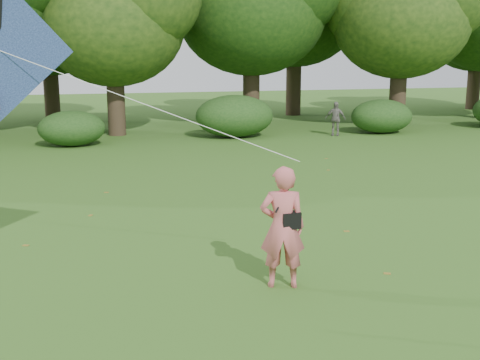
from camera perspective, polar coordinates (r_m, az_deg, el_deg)
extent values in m
plane|color=#265114|center=(9.56, 10.16, -10.86)|extent=(100.00, 100.00, 0.00)
imported|color=#C95E61|center=(9.53, 4.04, -4.49)|extent=(0.82, 0.64, 1.97)
imported|color=slate|center=(27.69, 9.03, 5.76)|extent=(0.98, 0.74, 1.54)
cube|color=black|center=(9.51, 4.80, -3.79)|extent=(0.30, 0.20, 0.26)
cylinder|color=black|center=(9.37, 4.17, -1.63)|extent=(0.33, 0.14, 0.47)
cylinder|color=white|center=(9.09, -8.15, 6.80)|extent=(4.34, 0.86, 1.70)
cylinder|color=#3A2D1E|center=(28.05, -11.67, 7.39)|extent=(0.80, 0.80, 3.15)
ellipsoid|color=#1E3F11|center=(28.00, -11.97, 14.21)|extent=(6.40, 6.40, 5.44)
cylinder|color=#3A2D1E|center=(31.26, 1.08, 8.55)|extent=(0.86, 0.86, 3.67)
ellipsoid|color=#1E3F11|center=(31.28, 1.10, 15.76)|extent=(7.60, 7.60, 6.46)
cylinder|color=#3A2D1E|center=(31.75, 14.73, 8.00)|extent=(0.83, 0.83, 3.43)
ellipsoid|color=#1E3F11|center=(31.73, 15.08, 14.47)|extent=(6.80, 6.80, 5.78)
cylinder|color=#3A2D1E|center=(35.47, -17.45, 8.27)|extent=(0.84, 0.84, 3.50)
ellipsoid|color=#1E3F11|center=(35.47, -17.83, 14.20)|extent=(7.00, 7.00, 5.95)
cylinder|color=#3A2D1E|center=(36.79, 5.10, 9.29)|extent=(0.90, 0.90, 4.02)
ellipsoid|color=#1E3F11|center=(36.84, 5.23, 15.76)|extent=(7.80, 7.80, 6.63)
cylinder|color=#3A2D1E|center=(43.52, 21.29, 8.63)|extent=(0.85, 0.85, 3.57)
ellipsoid|color=#1E3F11|center=(43.52, 21.67, 13.58)|extent=(7.20, 7.20, 6.12)
ellipsoid|color=#264919|center=(25.18, -15.67, 4.73)|extent=(2.66, 2.09, 1.42)
ellipsoid|color=#264919|center=(26.86, -0.53, 6.08)|extent=(3.50, 2.75, 1.88)
ellipsoid|color=#264919|center=(29.02, 13.28, 5.90)|extent=(2.94, 2.31, 1.58)
cube|color=olive|center=(16.57, -12.56, -1.15)|extent=(0.12, 0.09, 0.01)
cube|color=olive|center=(19.47, 8.37, 0.94)|extent=(0.14, 0.14, 0.01)
cube|color=olive|center=(12.88, 10.07, -4.80)|extent=(0.13, 0.10, 0.01)
cube|color=olive|center=(12.49, -19.64, -5.86)|extent=(0.14, 0.12, 0.01)
cube|color=olive|center=(14.32, -13.99, -3.27)|extent=(0.13, 0.14, 0.01)
cube|color=olive|center=(10.63, 13.78, -8.61)|extent=(0.14, 0.13, 0.01)
cube|color=olive|center=(21.58, 8.19, 2.02)|extent=(0.14, 0.12, 0.01)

